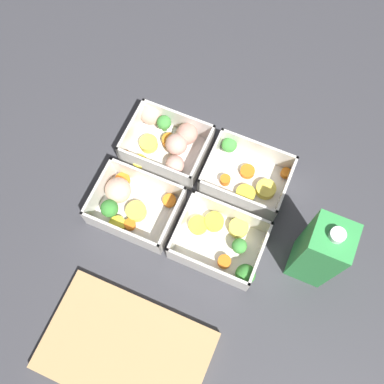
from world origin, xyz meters
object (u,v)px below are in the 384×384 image
at_px(container_far_right, 128,203).
at_px(juice_carton, 319,252).
at_px(container_near_right, 168,140).
at_px(container_far_left, 224,244).
at_px(container_near_left, 246,176).

distance_m(container_far_right, juice_carton, 0.36).
bearing_deg(container_near_right, container_far_right, 84.96).
bearing_deg(container_far_left, container_near_right, -39.93).
relative_size(container_near_left, container_near_right, 0.95).
xyz_separation_m(container_near_left, container_far_left, (-0.01, 0.15, 0.00)).
xyz_separation_m(container_near_right, juice_carton, (-0.34, 0.12, 0.07)).
relative_size(container_far_right, juice_carton, 0.78).
relative_size(container_near_right, container_far_left, 1.04).
height_order(container_near_left, container_far_right, same).
bearing_deg(juice_carton, container_near_left, -35.25).
distance_m(container_near_left, container_far_left, 0.15).
bearing_deg(container_near_left, container_near_right, -2.64).
height_order(container_near_right, container_far_left, same).
distance_m(container_near_right, container_far_left, 0.24).
relative_size(container_near_left, juice_carton, 0.80).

